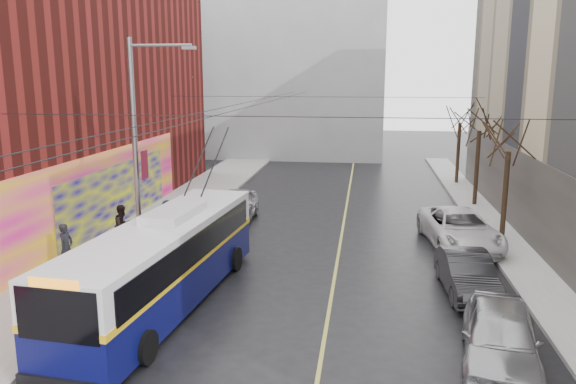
# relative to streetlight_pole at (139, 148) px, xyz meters

# --- Properties ---
(sidewalk_left) EXTENTS (4.00, 60.00, 0.15)m
(sidewalk_left) POSITION_rel_streetlight_pole_xyz_m (-1.86, 2.00, -4.77)
(sidewalk_left) COLOR gray
(sidewalk_left) RESTS_ON ground
(sidewalk_right) EXTENTS (2.00, 60.00, 0.15)m
(sidewalk_right) POSITION_rel_streetlight_pole_xyz_m (15.14, 2.00, -4.77)
(sidewalk_right) COLOR gray
(sidewalk_right) RESTS_ON ground
(lane_line) EXTENTS (0.12, 50.00, 0.01)m
(lane_line) POSITION_rel_streetlight_pole_xyz_m (7.64, 4.00, -4.84)
(lane_line) COLOR #BFB74C
(lane_line) RESTS_ON ground
(building_far) EXTENTS (20.50, 12.10, 18.00)m
(building_far) POSITION_rel_streetlight_pole_xyz_m (0.14, 34.99, 4.17)
(building_far) COLOR gray
(building_far) RESTS_ON ground
(streetlight_pole) EXTENTS (2.65, 0.60, 9.00)m
(streetlight_pole) POSITION_rel_streetlight_pole_xyz_m (0.00, 0.00, 0.00)
(streetlight_pole) COLOR slate
(streetlight_pole) RESTS_ON ground
(catenary_wires) EXTENTS (18.00, 60.00, 0.22)m
(catenary_wires) POSITION_rel_streetlight_pole_xyz_m (3.60, 4.77, 1.40)
(catenary_wires) COLOR black
(tree_near) EXTENTS (3.20, 3.20, 6.40)m
(tree_near) POSITION_rel_streetlight_pole_xyz_m (15.14, 6.00, 0.13)
(tree_near) COLOR black
(tree_near) RESTS_ON ground
(tree_mid) EXTENTS (3.20, 3.20, 6.68)m
(tree_mid) POSITION_rel_streetlight_pole_xyz_m (15.14, 13.00, 0.41)
(tree_mid) COLOR black
(tree_mid) RESTS_ON ground
(tree_far) EXTENTS (3.20, 3.20, 6.57)m
(tree_far) POSITION_rel_streetlight_pole_xyz_m (15.14, 20.00, 0.30)
(tree_far) COLOR black
(tree_far) RESTS_ON ground
(pigeons_flying) EXTENTS (3.16, 4.43, 0.63)m
(pigeons_flying) POSITION_rel_streetlight_pole_xyz_m (3.94, 0.34, 2.51)
(pigeons_flying) COLOR slate
(trolleybus) EXTENTS (3.50, 11.77, 5.51)m
(trolleybus) POSITION_rel_streetlight_pole_xyz_m (2.13, -3.50, -3.32)
(trolleybus) COLOR #090B43
(trolleybus) RESTS_ON ground
(parked_car_a) EXTENTS (2.76, 5.11, 1.65)m
(parked_car_a) POSITION_rel_streetlight_pole_xyz_m (12.35, -6.19, -4.02)
(parked_car_a) COLOR #9A9B9E
(parked_car_a) RESTS_ON ground
(parked_car_b) EXTENTS (1.82, 4.55, 1.47)m
(parked_car_b) POSITION_rel_streetlight_pole_xyz_m (12.36, -1.03, -4.11)
(parked_car_b) COLOR black
(parked_car_b) RESTS_ON ground
(parked_car_c) EXTENTS (3.54, 6.32, 1.67)m
(parked_car_c) POSITION_rel_streetlight_pole_xyz_m (12.98, 4.70, -4.01)
(parked_car_c) COLOR silver
(parked_car_c) RESTS_ON ground
(following_car) EXTENTS (2.10, 4.95, 1.67)m
(following_car) POSITION_rel_streetlight_pole_xyz_m (1.92, 7.69, -4.01)
(following_car) COLOR silver
(following_car) RESTS_ON ground
(pedestrian_a) EXTENTS (0.50, 0.72, 1.89)m
(pedestrian_a) POSITION_rel_streetlight_pole_xyz_m (-2.67, -1.19, -3.75)
(pedestrian_a) COLOR black
(pedestrian_a) RESTS_ON sidewalk_left
(pedestrian_b) EXTENTS (1.00, 1.12, 1.90)m
(pedestrian_b) POSITION_rel_streetlight_pole_xyz_m (-1.85, 2.13, -3.75)
(pedestrian_b) COLOR black
(pedestrian_b) RESTS_ON sidewalk_left
(pedestrian_c) EXTENTS (1.19, 1.33, 1.79)m
(pedestrian_c) POSITION_rel_streetlight_pole_xyz_m (-0.36, 3.73, -3.80)
(pedestrian_c) COLOR black
(pedestrian_c) RESTS_ON sidewalk_left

